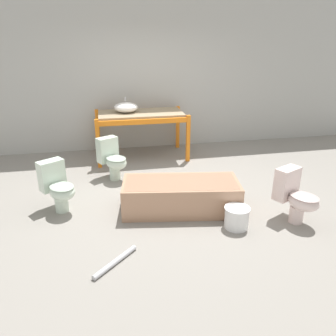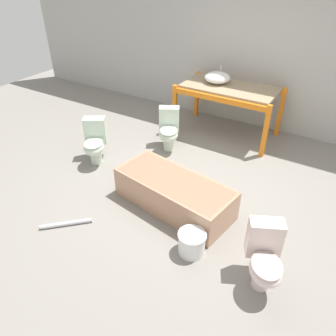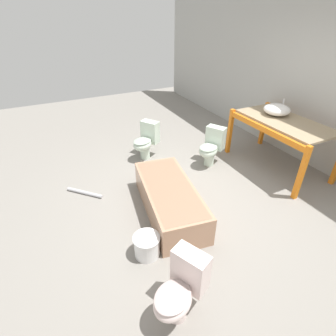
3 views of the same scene
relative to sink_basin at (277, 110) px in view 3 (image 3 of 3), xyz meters
name	(u,v)px [view 3 (image 3 of 3)]	position (x,y,z in m)	size (l,w,h in m)	color
ground_plane	(202,197)	(0.45, -1.77, -0.99)	(12.00, 12.00, 0.00)	gray
warehouse_wall_rear	(335,75)	(0.45, 0.60, 0.61)	(10.80, 0.08, 3.20)	#ADADA8
shelving_rack	(284,127)	(0.27, -0.06, -0.22)	(1.74, 0.95, 0.90)	orange
sink_basin	(277,110)	(0.00, 0.00, 0.00)	(0.46, 0.44, 0.27)	white
bathtub_main	(170,197)	(0.52, -2.37, -0.75)	(1.66, 0.90, 0.42)	tan
toilet_near	(180,289)	(1.89, -2.94, -0.63)	(0.53, 0.64, 0.69)	silver
toilet_far	(146,140)	(-1.11, -2.05, -0.63)	(0.57, 0.64, 0.69)	silver
toilet_extra	(211,146)	(-0.34, -1.08, -0.63)	(0.55, 0.64, 0.69)	silver
bucket_white	(147,245)	(1.10, -2.95, -0.85)	(0.32, 0.32, 0.28)	white
loose_pipe	(85,193)	(-0.43, -3.39, -0.96)	(0.49, 0.48, 0.06)	#B7B7BC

